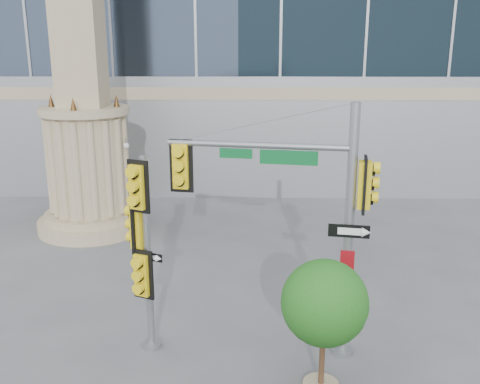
{
  "coord_description": "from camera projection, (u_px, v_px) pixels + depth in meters",
  "views": [
    {
      "loc": [
        0.55,
        -12.14,
        7.43
      ],
      "look_at": [
        0.3,
        2.0,
        3.55
      ],
      "focal_mm": 40.0,
      "sensor_mm": 36.0,
      "label": 1
    }
  ],
  "objects": [
    {
      "name": "secondary_signal_pole",
      "position": [
        142.0,
        240.0,
        12.8
      ],
      "size": [
        0.85,
        0.83,
        4.99
      ],
      "rotation": [
        0.0,
        0.0,
        -0.41
      ],
      "color": "slate",
      "rests_on": "ground"
    },
    {
      "name": "main_signal_pole",
      "position": [
        302.0,
        203.0,
        12.59
      ],
      "size": [
        4.79,
        1.24,
        6.23
      ],
      "rotation": [
        0.0,
        0.0,
        -0.17
      ],
      "color": "slate",
      "rests_on": "ground"
    },
    {
      "name": "ground",
      "position": [
        227.0,
        346.0,
        13.68
      ],
      "size": [
        120.0,
        120.0,
        0.0
      ],
      "primitive_type": "plane",
      "color": "#545456",
      "rests_on": "ground"
    },
    {
      "name": "street_tree",
      "position": [
        326.0,
        306.0,
        11.56
      ],
      "size": [
        1.94,
        1.9,
        3.03
      ],
      "color": "tan",
      "rests_on": "ground"
    },
    {
      "name": "monument",
      "position": [
        83.0,
        96.0,
        21.0
      ],
      "size": [
        4.4,
        4.4,
        16.6
      ],
      "color": "tan",
      "rests_on": "ground"
    }
  ]
}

